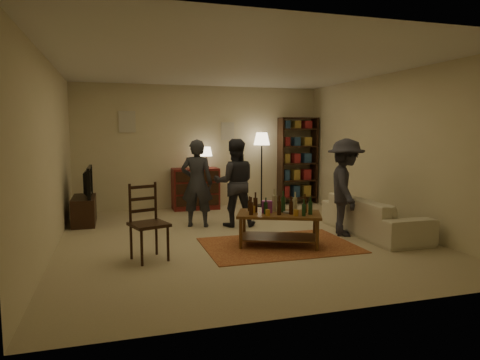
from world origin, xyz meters
name	(u,v)px	position (x,y,z in m)	size (l,w,h in m)	color
floor	(239,237)	(0.00, 0.00, 0.00)	(6.00, 6.00, 0.00)	#C6B793
room_shell	(172,126)	(-0.65, 2.98, 1.81)	(6.00, 6.00, 6.00)	beige
rug	(279,245)	(0.42, -0.65, 0.01)	(2.20, 1.50, 0.01)	maroon
coffee_table	(279,217)	(0.42, -0.65, 0.43)	(1.37, 1.07, 0.83)	brown
dining_chair	(147,219)	(-1.51, -0.77, 0.54)	(0.57, 0.57, 1.03)	#311D10
tv_stand	(84,203)	(-2.44, 1.80, 0.38)	(0.40, 1.00, 1.06)	#311D10
dresser	(196,188)	(-0.19, 2.71, 0.48)	(1.00, 0.50, 1.36)	maroon
bookshelf	(297,160)	(2.25, 2.78, 1.03)	(0.90, 0.34, 2.02)	#311D10
floor_lamp	(262,144)	(1.31, 2.65, 1.42)	(0.36, 0.36, 1.67)	black
sofa	(374,216)	(2.20, -0.40, 0.30)	(2.08, 0.81, 0.61)	beige
person_left	(197,183)	(-0.49, 0.99, 0.78)	(0.57, 0.37, 1.56)	#2A2C33
person_right	(235,183)	(0.16, 0.85, 0.78)	(0.76, 0.59, 1.57)	#282830
person_by_sofa	(345,187)	(1.70, -0.33, 0.79)	(1.02, 0.59, 1.58)	#2A2A32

